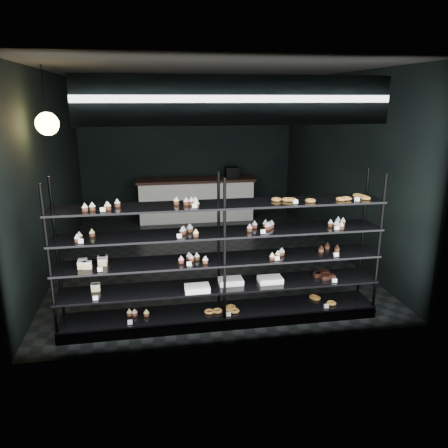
# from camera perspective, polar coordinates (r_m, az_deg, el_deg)

# --- Properties ---
(room) EXTENTS (5.01, 6.01, 3.20)m
(room) POSITION_cam_1_polar(r_m,az_deg,el_deg) (7.59, -2.73, 7.22)
(room) COLOR black
(room) RESTS_ON ground
(display_shelf) EXTENTS (4.00, 0.50, 1.91)m
(display_shelf) POSITION_cam_1_polar(r_m,az_deg,el_deg) (5.49, -0.56, -6.83)
(display_shelf) COLOR black
(display_shelf) RESTS_ON room
(signage) EXTENTS (3.30, 0.05, 0.50)m
(signage) POSITION_cam_1_polar(r_m,az_deg,el_deg) (4.61, 1.82, 15.86)
(signage) COLOR #0C1540
(signage) RESTS_ON room
(pendant_lamp) EXTENTS (0.30, 0.30, 0.88)m
(pendant_lamp) POSITION_cam_1_polar(r_m,az_deg,el_deg) (6.25, -22.09, 12.04)
(pendant_lamp) COLOR black
(pendant_lamp) RESTS_ON room
(service_counter) EXTENTS (2.73, 0.65, 1.23)m
(service_counter) POSITION_cam_1_polar(r_m,az_deg,el_deg) (10.25, -3.61, 3.29)
(service_counter) COLOR white
(service_counter) RESTS_ON room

